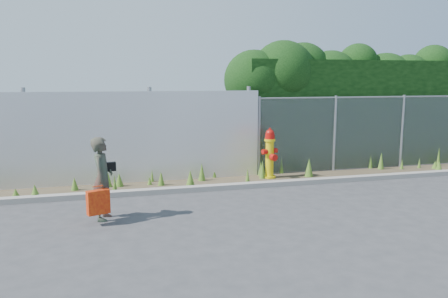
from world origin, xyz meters
TOP-DOWN VIEW (x-y plane):
  - ground at (0.00, 0.00)m, footprint 80.00×80.00m
  - curb at (0.00, 1.80)m, footprint 16.00×0.22m
  - weed_strip at (-0.94, 2.47)m, footprint 16.00×1.29m
  - corrugated_fence at (-3.25, 3.01)m, footprint 8.50×0.21m
  - chainlink_fence at (4.25, 3.00)m, footprint 6.50×0.07m
  - hedge at (4.13, 4.03)m, footprint 7.81×2.03m
  - fire_hydrant at (1.20, 2.59)m, footprint 0.43×0.38m
  - woman at (-2.81, 0.30)m, footprint 0.47×0.61m
  - red_tote_bag at (-2.89, 0.01)m, footprint 0.38×0.14m
  - black_shoulder_bag at (-2.68, 0.40)m, footprint 0.21×0.09m

SIDE VIEW (x-z plane):
  - ground at x=0.00m, z-range 0.00..0.00m
  - curb at x=0.00m, z-range 0.00..0.12m
  - weed_strip at x=-0.94m, z-range -0.15..0.40m
  - red_tote_bag at x=-2.89m, z-range 0.15..0.65m
  - fire_hydrant at x=1.20m, z-range -0.02..1.26m
  - woman at x=-2.81m, z-range 0.00..1.48m
  - black_shoulder_bag at x=-2.68m, z-range 0.85..1.01m
  - chainlink_fence at x=4.25m, z-range 0.01..2.06m
  - corrugated_fence at x=-3.25m, z-range -0.05..2.25m
  - hedge at x=4.13m, z-range 0.22..3.76m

